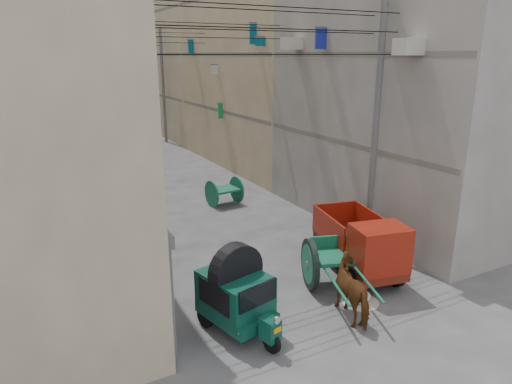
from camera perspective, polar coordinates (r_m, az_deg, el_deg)
building_row_right at (r=41.27m, az=-8.22°, el=17.01°), size 8.00×62.00×14.00m
end_cap_building at (r=70.90m, az=-23.91°, el=15.69°), size 22.00×10.00×13.00m
shutters_left at (r=15.88m, az=-18.39°, el=-1.30°), size 0.18×14.40×2.88m
signboards at (r=27.14m, az=-14.88°, el=10.41°), size 8.22×40.52×5.67m
ac_units at (r=15.81m, az=11.50°, el=20.99°), size 0.70×6.55×3.35m
utility_poles at (r=22.61m, az=-12.12°, el=10.87°), size 7.40×22.20×8.00m
overhead_cables at (r=20.02m, az=-10.42°, el=18.18°), size 7.40×22.52×1.12m
auto_rickshaw at (r=10.73m, az=-2.45°, el=-12.40°), size 1.68×2.40×1.63m
tonga_cart at (r=12.86m, az=9.64°, el=-8.57°), size 2.12×3.33×1.41m
mini_truck at (r=13.44m, az=13.39°, el=-6.95°), size 2.11×3.51×1.85m
second_cart at (r=19.51m, az=-3.98°, el=0.14°), size 1.41×1.28×1.15m
feed_sack at (r=12.47m, az=12.86°, el=-12.65°), size 0.61×0.49×0.31m
horse at (r=11.59m, az=12.34°, el=-11.82°), size 1.03×1.80×1.44m
distant_car_white at (r=22.70m, az=-14.01°, el=2.13°), size 2.06×3.94×1.28m
distant_car_grey at (r=38.27m, az=-17.52°, el=7.55°), size 1.63×3.46×1.09m
distant_car_green at (r=47.92m, az=-20.98°, el=8.95°), size 2.32×4.03×1.10m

